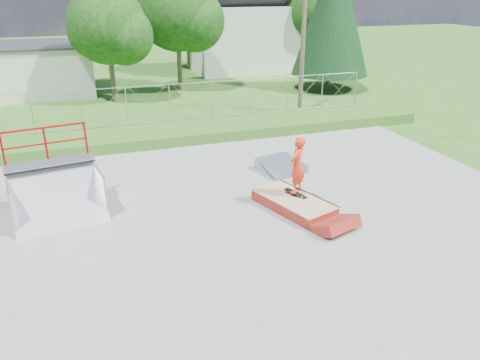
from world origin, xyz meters
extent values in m
plane|color=#2E5C1A|center=(0.00, 0.00, 0.00)|extent=(120.00, 120.00, 0.00)
cube|color=gray|center=(0.00, 0.00, 0.02)|extent=(20.00, 16.00, 0.04)
cube|color=#2E5C1A|center=(0.00, 9.50, 0.25)|extent=(24.00, 3.00, 0.50)
cube|color=maroon|center=(2.00, 0.95, 0.19)|extent=(2.04, 2.92, 0.37)
cube|color=#9E7D5A|center=(2.00, 0.95, 0.38)|extent=(2.06, 2.94, 0.03)
cube|color=black|center=(2.15, 1.14, 0.44)|extent=(0.59, 0.80, 0.13)
imported|color=red|center=(2.15, 1.14, 1.34)|extent=(0.78, 0.76, 1.80)
cube|color=silver|center=(-8.00, 22.00, 1.50)|extent=(10.00, 6.00, 3.00)
cube|color=silver|center=(9.00, 26.00, 2.50)|extent=(8.00, 6.00, 5.00)
cylinder|color=brown|center=(7.50, 12.00, 4.00)|extent=(0.24, 0.24, 8.00)
cylinder|color=brown|center=(-2.00, 18.00, 1.22)|extent=(0.30, 0.30, 2.45)
sphere|color=#0F340E|center=(-2.00, 18.00, 4.41)|extent=(4.48, 4.48, 4.48)
sphere|color=#0F340E|center=(-1.16, 17.44, 3.85)|extent=(3.36, 3.36, 3.36)
cylinder|color=brown|center=(2.50, 20.00, 1.40)|extent=(0.30, 0.30, 2.80)
sphere|color=#0F340E|center=(2.50, 20.00, 5.04)|extent=(5.12, 5.12, 5.12)
sphere|color=#0F340E|center=(3.46, 19.36, 4.40)|extent=(3.84, 3.84, 3.84)
cylinder|color=brown|center=(14.00, 24.00, 1.31)|extent=(0.30, 0.30, 2.62)
sphere|color=#0F340E|center=(14.00, 24.00, 4.72)|extent=(4.80, 4.80, 4.80)
sphere|color=#0F340E|center=(14.90, 23.40, 4.12)|extent=(3.60, 3.60, 3.60)
cylinder|color=brown|center=(5.00, 28.00, 1.05)|extent=(0.30, 0.30, 2.10)
sphere|color=#0F340E|center=(5.00, 28.00, 3.78)|extent=(3.84, 3.84, 3.84)
sphere|color=#0F340E|center=(5.72, 27.52, 3.30)|extent=(2.88, 2.88, 2.88)
cylinder|color=brown|center=(12.00, 17.00, 0.60)|extent=(0.28, 0.28, 1.20)
cone|color=black|center=(12.00, 17.00, 5.05)|extent=(5.04, 5.04, 8.10)
camera|label=1|loc=(-3.87, -11.02, 6.57)|focal=35.00mm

